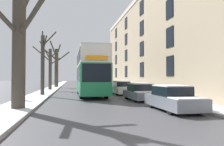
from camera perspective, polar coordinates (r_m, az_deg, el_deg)
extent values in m
cube|color=gray|center=(56.30, -13.82, -3.08)|extent=(2.21, 130.00, 0.13)
cube|color=silver|center=(56.30, -13.82, -3.00)|extent=(2.19, 130.00, 0.03)
cube|color=gray|center=(56.74, -3.01, -3.11)|extent=(2.21, 130.00, 0.13)
cube|color=silver|center=(56.73, -3.01, -3.03)|extent=(2.19, 130.00, 0.03)
cube|color=tan|center=(29.55, 16.19, 7.86)|extent=(9.00, 44.63, 12.95)
cube|color=black|center=(20.15, 14.89, 1.78)|extent=(0.08, 1.40, 1.80)
cube|color=black|center=(27.43, 7.78, 0.91)|extent=(0.08, 1.40, 1.80)
cube|color=black|center=(34.96, 3.69, 0.40)|extent=(0.08, 1.40, 1.80)
cube|color=black|center=(42.61, 1.06, 0.07)|extent=(0.08, 1.40, 1.80)
cube|color=black|center=(20.45, 14.84, 9.05)|extent=(0.08, 1.40, 1.80)
cube|color=black|center=(27.66, 7.76, 6.28)|extent=(0.08, 1.40, 1.80)
cube|color=black|center=(35.14, 3.68, 4.63)|extent=(0.08, 1.40, 1.80)
cube|color=black|center=(42.76, 1.06, 3.55)|extent=(0.08, 1.40, 1.80)
cube|color=black|center=(21.08, 14.79, 15.99)|extent=(0.08, 1.40, 1.80)
cube|color=black|center=(28.12, 7.74, 11.52)|extent=(0.08, 1.40, 1.80)
cube|color=black|center=(35.51, 3.67, 8.79)|extent=(0.08, 1.40, 1.80)
cube|color=black|center=(43.06, 1.05, 6.98)|extent=(0.08, 1.40, 1.80)
cube|color=black|center=(28.81, 7.72, 16.55)|extent=(0.08, 1.40, 1.80)
cube|color=black|center=(36.06, 3.67, 12.84)|extent=(0.08, 1.40, 1.80)
cube|color=black|center=(43.51, 1.05, 10.36)|extent=(0.08, 1.40, 1.80)
cylinder|color=#423A30|center=(12.80, -23.15, 6.60)|extent=(0.69, 0.69, 7.00)
cylinder|color=#423A30|center=(12.50, -25.58, 11.78)|extent=(1.09, 1.49, 1.16)
cylinder|color=#423A30|center=(14.49, -21.66, 16.45)|extent=(0.43, 2.51, 2.51)
cylinder|color=#423A30|center=(11.97, -20.13, 13.93)|extent=(1.94, 2.24, 1.98)
cylinder|color=#423A30|center=(22.41, -17.67, 1.82)|extent=(0.37, 0.37, 5.96)
cylinder|color=#423A30|center=(22.22, -17.19, 7.17)|extent=(0.61, 0.90, 1.67)
cylinder|color=#423A30|center=(22.38, -16.03, 8.58)|extent=(1.43, 0.67, 1.42)
cylinder|color=#423A30|center=(21.97, -17.67, 8.38)|extent=(0.28, 1.53, 1.30)
cylinder|color=#423A30|center=(32.57, -15.85, 0.84)|extent=(0.46, 0.46, 5.99)
cylinder|color=#423A30|center=(32.38, -14.75, 4.87)|extent=(1.42, 0.80, 1.07)
cylinder|color=#423A30|center=(32.83, -14.70, 2.97)|extent=(1.41, 0.66, 1.14)
cylinder|color=#423A30|center=(33.16, -17.92, 4.79)|extent=(2.62, 0.76, 2.27)
cylinder|color=#423A30|center=(33.03, -17.10, 5.69)|extent=(1.68, 0.51, 2.72)
cylinder|color=#423A30|center=(42.24, -14.32, 1.19)|extent=(0.69, 0.69, 7.26)
cylinder|color=#423A30|center=(42.97, -12.69, 4.17)|extent=(2.57, 1.55, 2.23)
cylinder|color=#423A30|center=(41.77, -15.05, 5.95)|extent=(1.32, 1.90, 3.01)
cylinder|color=#423A30|center=(42.03, -15.80, 4.65)|extent=(2.38, 1.24, 2.02)
cylinder|color=#423A30|center=(42.15, -13.81, 5.79)|extent=(1.07, 1.04, 2.22)
cylinder|color=#423A30|center=(41.09, -14.23, 2.92)|extent=(0.52, 2.59, 1.78)
cube|color=#1E7A47|center=(22.06, -5.59, -1.63)|extent=(2.50, 10.39, 2.64)
cube|color=silver|center=(22.14, -5.58, 3.66)|extent=(2.45, 10.18, 1.44)
cube|color=beige|center=(22.23, -5.57, 5.66)|extent=(2.45, 10.18, 0.12)
cube|color=black|center=(22.06, -5.59, -0.29)|extent=(2.53, 9.14, 1.37)
cube|color=black|center=(22.15, -5.58, 3.84)|extent=(2.53, 9.14, 1.09)
cube|color=black|center=(16.92, -4.02, 0.04)|extent=(2.25, 0.06, 1.44)
cube|color=orange|center=(16.98, -4.01, 3.98)|extent=(1.75, 0.05, 0.32)
cylinder|color=black|center=(18.91, -8.03, -4.99)|extent=(0.30, 1.12, 1.12)
cylinder|color=black|center=(19.14, -1.52, -4.96)|extent=(0.30, 1.12, 1.12)
cylinder|color=black|center=(24.92, -8.68, -4.12)|extent=(0.30, 1.12, 1.12)
cylinder|color=black|center=(25.09, -3.73, -4.11)|extent=(0.30, 1.12, 1.12)
cube|color=slate|center=(12.39, 15.60, -7.23)|extent=(1.73, 4.34, 0.61)
cube|color=black|center=(12.51, 15.23, -4.57)|extent=(1.49, 2.17, 0.52)
cube|color=silver|center=(12.49, 15.22, -3.23)|extent=(1.45, 2.06, 0.06)
cube|color=silver|center=(11.01, 19.16, -6.21)|extent=(1.56, 1.13, 0.05)
cylinder|color=black|center=(10.93, 15.08, -8.95)|extent=(0.20, 0.60, 0.60)
cylinder|color=black|center=(11.65, 21.84, -8.42)|extent=(0.20, 0.60, 0.60)
cylinder|color=black|center=(13.30, 10.15, -7.61)|extent=(0.20, 0.60, 0.60)
cylinder|color=black|center=(13.91, 16.01, -7.31)|extent=(0.20, 0.60, 0.60)
cube|color=slate|center=(17.60, 7.41, -5.62)|extent=(1.81, 4.26, 0.55)
cube|color=black|center=(17.73, 7.23, -3.78)|extent=(1.56, 2.13, 0.57)
cube|color=silver|center=(17.72, 7.22, -2.74)|extent=(1.52, 2.02, 0.08)
cube|color=silver|center=(16.16, 9.08, -4.90)|extent=(1.63, 1.11, 0.06)
cylinder|color=black|center=(16.16, 6.12, -6.49)|extent=(0.20, 0.62, 0.62)
cylinder|color=black|center=(16.69, 11.40, -6.31)|extent=(0.20, 0.62, 0.62)
cylinder|color=black|center=(18.61, 3.83, -5.83)|extent=(0.20, 0.62, 0.62)
cylinder|color=black|center=(19.08, 8.49, -5.71)|extent=(0.20, 0.62, 0.62)
cube|color=silver|center=(23.82, 2.54, -4.44)|extent=(1.72, 4.43, 0.63)
cube|color=black|center=(23.97, 2.45, -2.99)|extent=(1.48, 2.22, 0.57)
cube|color=silver|center=(23.96, 2.44, -2.20)|extent=(1.44, 2.10, 0.09)
cube|color=silver|center=(22.28, 3.47, -3.74)|extent=(1.55, 1.16, 0.07)
cylinder|color=black|center=(22.37, 1.46, -5.02)|extent=(0.20, 0.67, 0.67)
cylinder|color=black|center=(22.73, 5.16, -4.96)|extent=(0.20, 0.67, 0.67)
cylinder|color=black|center=(24.97, 0.16, -4.65)|extent=(0.20, 0.67, 0.67)
cylinder|color=black|center=(25.30, 3.51, -4.60)|extent=(0.20, 0.67, 0.67)
cylinder|color=navy|center=(17.34, -22.87, -5.81)|extent=(0.17, 0.17, 0.76)
cylinder|color=navy|center=(17.43, -22.43, -5.79)|extent=(0.17, 0.17, 0.76)
cylinder|color=navy|center=(17.35, -22.63, -3.46)|extent=(0.36, 0.36, 0.66)
sphere|color=#8C6647|center=(17.34, -22.61, -2.02)|extent=(0.21, 0.21, 0.21)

